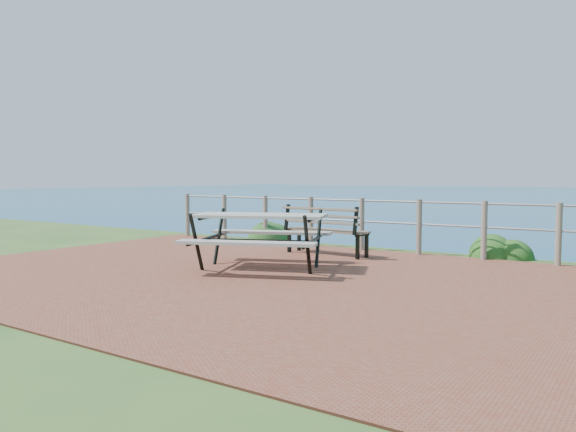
% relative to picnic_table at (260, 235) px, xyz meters
% --- Properties ---
extents(ground, '(10.00, 7.00, 0.12)m').
position_rel_picnic_table_xyz_m(ground, '(0.28, -0.46, -0.53)').
color(ground, brown).
rests_on(ground, ground).
extents(safety_railing, '(9.40, 0.10, 1.00)m').
position_rel_picnic_table_xyz_m(safety_railing, '(0.28, 2.89, 0.04)').
color(safety_railing, '#6B5B4C').
rests_on(safety_railing, ground).
extents(picnic_table, '(2.14, 1.62, 0.84)m').
position_rel_picnic_table_xyz_m(picnic_table, '(0.00, 0.00, 0.00)').
color(picnic_table, '#A19D90').
rests_on(picnic_table, ground).
extents(park_bench, '(1.62, 0.52, 0.90)m').
position_rel_picnic_table_xyz_m(park_bench, '(0.07, 1.92, 0.06)').
color(park_bench, brown).
rests_on(park_bench, ground).
extents(shrub_lip_west, '(0.85, 0.85, 0.62)m').
position_rel_picnic_table_xyz_m(shrub_lip_west, '(-2.34, 3.34, -0.53)').
color(shrub_lip_west, '#224C1C').
rests_on(shrub_lip_west, ground).
extents(shrub_lip_east, '(0.87, 0.87, 0.64)m').
position_rel_picnic_table_xyz_m(shrub_lip_east, '(2.70, 3.46, -0.53)').
color(shrub_lip_east, '#184A16').
rests_on(shrub_lip_east, ground).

